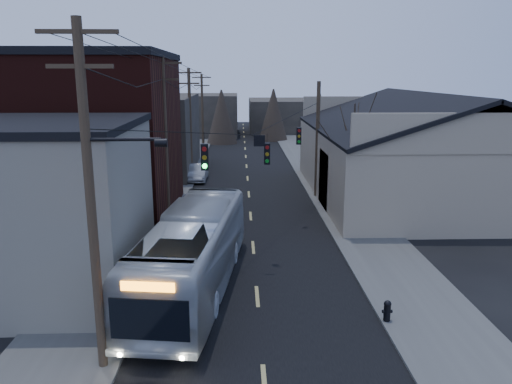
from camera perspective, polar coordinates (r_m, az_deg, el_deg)
road_surface at (r=42.07m, az=-0.93°, el=1.01°), size 9.00×110.00×0.02m
sidewalk_left at (r=42.45m, az=-9.74°, el=1.00°), size 4.00×110.00×0.12m
sidewalk_right at (r=42.66m, az=7.83°, el=1.13°), size 4.00×110.00×0.12m
building_clapboard at (r=22.43m, az=-23.61°, el=-1.98°), size 8.00×8.00×7.00m
building_brick at (r=32.70m, az=-18.53°, el=5.64°), size 10.00×12.00×10.00m
building_left_far at (r=48.22m, az=-12.51°, el=6.49°), size 9.00×14.00×7.00m
warehouse at (r=39.11m, az=18.64°, el=3.38°), size 16.16×20.60×7.73m
building_far_left at (r=76.51m, az=-5.95°, el=8.78°), size 10.00×12.00×6.00m
building_far_right at (r=81.71m, az=3.54°, el=8.76°), size 12.00×14.00×5.00m
bare_tree at (r=32.36m, az=10.97°, el=3.51°), size 0.40×0.40×7.20m
utility_lines at (r=35.55m, az=-5.85°, el=6.75°), size 11.24×45.28×10.50m
bus at (r=21.23m, az=-7.24°, el=-6.86°), size 4.39×12.47×3.40m
parked_car at (r=43.40m, az=-6.65°, el=2.24°), size 1.56×4.29×1.41m
fire_hydrant at (r=19.43m, az=14.77°, el=-12.90°), size 0.37×0.27×0.80m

